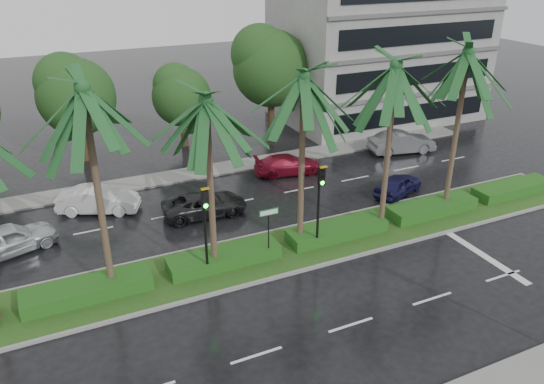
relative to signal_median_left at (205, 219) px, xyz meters
name	(u,v)px	position (x,y,z in m)	size (l,w,h in m)	color
ground	(293,262)	(4.00, -0.30, -3.00)	(120.00, 120.00, 0.00)	black
far_sidewalk	(209,171)	(4.00, 11.70, -2.94)	(40.00, 2.00, 0.12)	gray
median	(283,250)	(4.00, 0.70, -2.92)	(36.00, 4.00, 0.15)	gray
hedge	(283,244)	(4.00, 0.70, -2.55)	(35.20, 1.40, 0.60)	#164D17
lane_markings	(353,252)	(7.04, -0.73, -2.99)	(34.00, 13.06, 0.01)	silver
palm_row	(257,94)	(2.75, 0.72, 4.84)	(26.30, 4.20, 9.48)	#483529
signal_median_left	(205,219)	(0.00, 0.00, 0.00)	(0.34, 0.42, 4.36)	black
signal_median_right	(320,195)	(5.50, 0.00, 0.00)	(0.34, 0.42, 4.36)	black
street_sign	(269,221)	(3.00, 0.18, -0.87)	(0.95, 0.09, 2.60)	black
bg_trees	(200,78)	(5.45, 17.29, 1.87)	(33.19, 5.76, 8.32)	#352318
building	(379,45)	(21.00, 17.70, 3.00)	(16.00, 10.00, 12.00)	gray
car_silver	(9,239)	(-7.86, 6.11, -2.25)	(4.36, 1.76, 1.49)	silver
car_white	(98,200)	(-3.36, 8.80, -2.28)	(4.36, 1.52, 1.44)	silver
car_darkgrey	(205,204)	(1.82, 5.98, -2.36)	(4.56, 2.10, 1.27)	black
car_red	(288,165)	(8.50, 9.22, -2.37)	(4.36, 1.77, 1.26)	maroon
car_blue	(398,185)	(13.00, 3.70, -2.38)	(3.64, 1.46, 1.24)	#181746
car_grey	(402,142)	(17.50, 9.27, -2.23)	(4.69, 1.63, 1.54)	#595B5E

